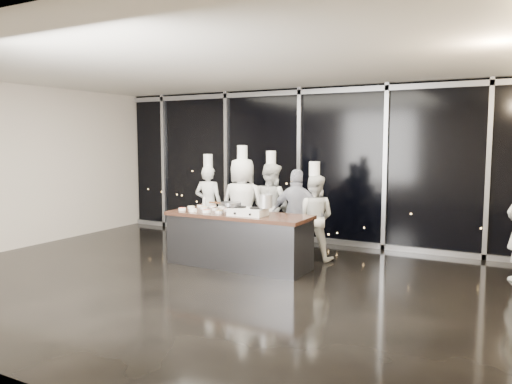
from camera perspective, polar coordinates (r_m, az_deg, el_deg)
ground at (r=7.78m, az=-5.43°, el=-9.87°), size 9.00×9.00×0.00m
room_shell at (r=7.39m, az=-4.47°, el=6.91°), size 9.02×7.02×3.21m
window_wall at (r=10.52m, az=5.04°, el=3.10°), size 8.90×0.11×3.20m
demo_counter at (r=8.42m, az=-2.01°, el=-5.47°), size 2.46×0.86×0.90m
stove at (r=8.10m, az=-0.93°, el=-2.24°), size 0.61×0.40×0.14m
frying_pan at (r=8.25m, az=-2.95°, el=-1.37°), size 0.60×0.35×0.06m
stock_pot at (r=7.96m, az=1.11°, el=-1.07°), size 0.22×0.22×0.21m
prep_bowls at (r=8.69m, az=-5.06°, el=-1.96°), size 1.17×0.71×0.05m
squeeze_bottle at (r=9.11m, az=-5.94°, el=-1.15°), size 0.06×0.06×0.21m
chef_far_left at (r=10.16m, az=-5.45°, el=-1.37°), size 0.64×0.48×1.84m
chef_left at (r=9.42m, az=-1.56°, el=-1.44°), size 0.94×0.68×2.02m
chef_center at (r=9.59m, az=1.71°, el=-1.63°), size 0.97×0.84×1.92m
guest at (r=8.82m, az=4.74°, el=-2.61°), size 1.00×0.56×1.61m
chef_right at (r=8.87m, az=6.63°, el=-2.82°), size 0.80×0.66×1.75m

